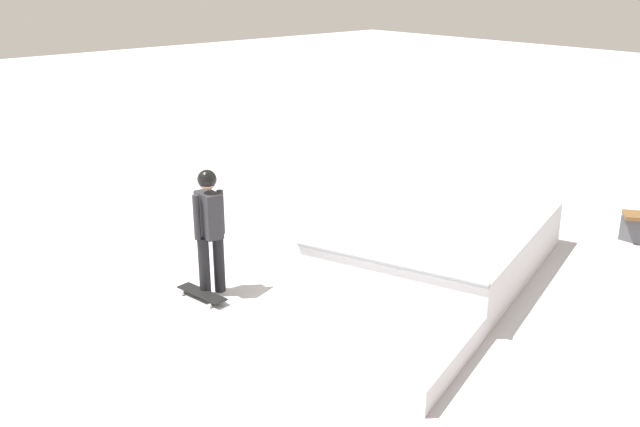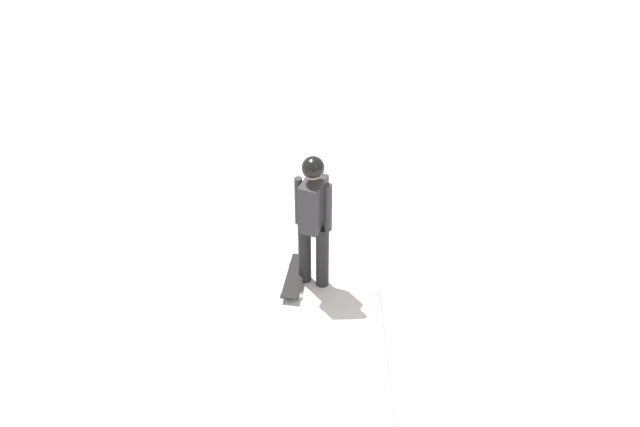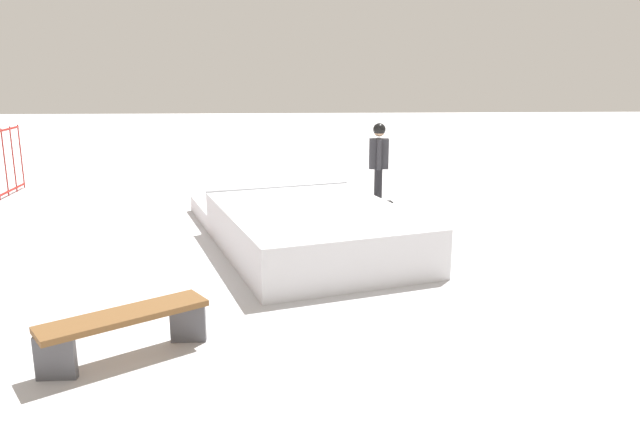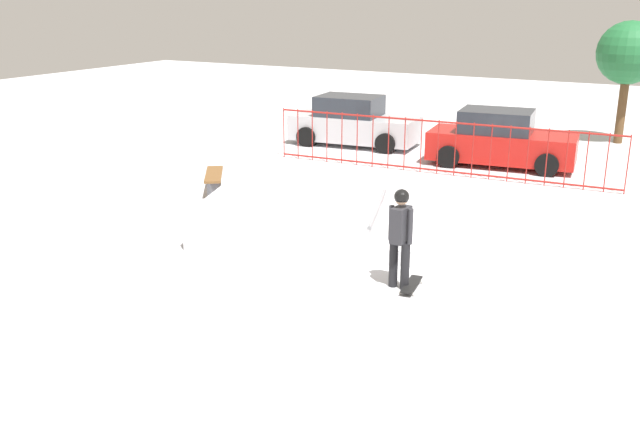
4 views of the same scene
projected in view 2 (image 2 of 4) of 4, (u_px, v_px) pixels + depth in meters
The scene contains 3 objects.
skate_ramp at pixel (526, 413), 7.57m from camera, with size 5.93×4.10×0.74m.
skater at pixel (313, 213), 8.96m from camera, with size 0.44×0.40×1.73m.
skateboard at pixel (295, 276), 9.52m from camera, with size 0.34×0.82×0.09m.
Camera 2 is at (0.04, 5.25, 6.29)m, focal length 45.44 mm.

